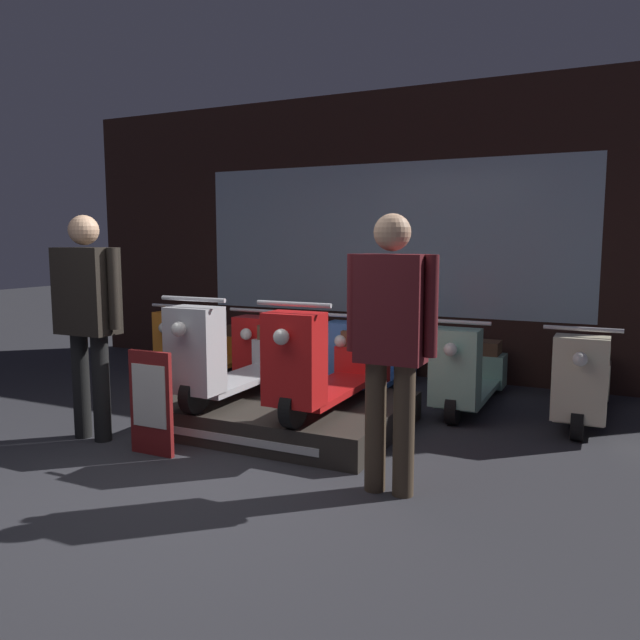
% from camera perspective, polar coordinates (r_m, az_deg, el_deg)
% --- Properties ---
extents(ground_plane, '(30.00, 30.00, 0.00)m').
position_cam_1_polar(ground_plane, '(4.14, -13.04, -14.72)').
color(ground_plane, '#2D2D33').
extents(shop_wall_back, '(8.27, 0.09, 3.20)m').
position_cam_1_polar(shop_wall_back, '(7.22, 5.92, 7.74)').
color(shop_wall_back, '#331E19').
rests_on(shop_wall_back, ground_plane).
extents(display_platform, '(1.88, 1.48, 0.24)m').
position_cam_1_polar(display_platform, '(5.22, -3.13, -8.50)').
color(display_platform, '#2D2823').
rests_on(display_platform, ground_plane).
extents(scooter_display_left, '(0.57, 1.70, 0.89)m').
position_cam_1_polar(scooter_display_left, '(5.27, -7.55, -3.36)').
color(scooter_display_left, black).
rests_on(scooter_display_left, display_platform).
extents(scooter_display_right, '(0.57, 1.70, 0.89)m').
position_cam_1_polar(scooter_display_right, '(4.87, 0.84, -4.18)').
color(scooter_display_right, black).
rests_on(scooter_display_right, display_platform).
extents(scooter_backrow_0, '(0.57, 1.70, 0.89)m').
position_cam_1_polar(scooter_backrow_0, '(7.09, -10.06, -2.60)').
color(scooter_backrow_0, black).
rests_on(scooter_backrow_0, ground_plane).
extents(scooter_backrow_1, '(0.57, 1.70, 0.89)m').
position_cam_1_polar(scooter_backrow_1, '(6.58, -3.19, -3.27)').
color(scooter_backrow_1, black).
rests_on(scooter_backrow_1, ground_plane).
extents(scooter_backrow_2, '(0.57, 1.70, 0.89)m').
position_cam_1_polar(scooter_backrow_2, '(6.19, 4.71, -3.96)').
color(scooter_backrow_2, black).
rests_on(scooter_backrow_2, ground_plane).
extents(scooter_backrow_3, '(0.57, 1.70, 0.89)m').
position_cam_1_polar(scooter_backrow_3, '(5.92, 13.51, -4.65)').
color(scooter_backrow_3, black).
rests_on(scooter_backrow_3, ground_plane).
extents(scooter_backrow_4, '(0.57, 1.70, 0.89)m').
position_cam_1_polar(scooter_backrow_4, '(5.81, 22.91, -5.27)').
color(scooter_backrow_4, black).
rests_on(scooter_backrow_4, ground_plane).
extents(person_left_browsing, '(0.62, 0.26, 1.73)m').
position_cam_1_polar(person_left_browsing, '(5.06, -20.51, 1.11)').
color(person_left_browsing, black).
rests_on(person_left_browsing, ground_plane).
extents(person_right_browsing, '(0.56, 0.23, 1.69)m').
position_cam_1_polar(person_right_browsing, '(3.73, 6.49, -1.17)').
color(person_right_browsing, '#473828').
rests_on(person_right_browsing, ground_plane).
extents(price_sign_board, '(0.36, 0.04, 0.76)m').
position_cam_1_polar(price_sign_board, '(4.66, -15.20, -7.31)').
color(price_sign_board, maroon).
rests_on(price_sign_board, ground_plane).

